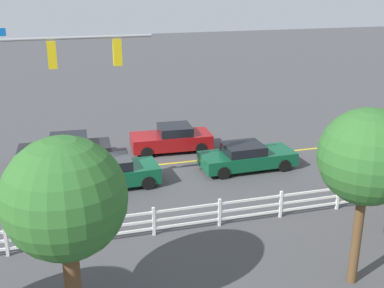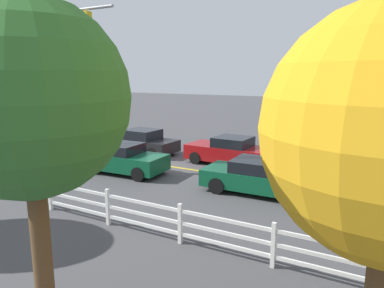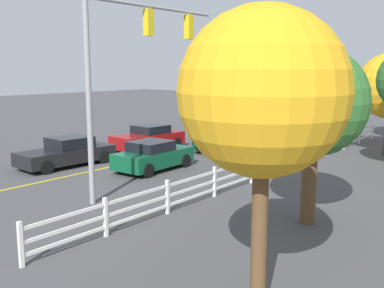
{
  "view_description": "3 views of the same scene",
  "coord_description": "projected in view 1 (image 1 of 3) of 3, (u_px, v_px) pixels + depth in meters",
  "views": [
    {
      "loc": [
        2.62,
        22.73,
        9.21
      ],
      "look_at": [
        -3.35,
        1.87,
        1.64
      ],
      "focal_mm": 44.92,
      "sensor_mm": 36.0,
      "label": 1
    },
    {
      "loc": [
        -10.35,
        14.88,
        4.59
      ],
      "look_at": [
        -2.93,
        1.49,
        1.62
      ],
      "focal_mm": 33.53,
      "sensor_mm": 36.0,
      "label": 2
    },
    {
      "loc": [
        15.19,
        16.56,
        4.72
      ],
      "look_at": [
        -1.59,
        2.79,
        1.06
      ],
      "focal_mm": 41.63,
      "sensor_mm": 36.0,
      "label": 3
    }
  ],
  "objects": [
    {
      "name": "car_0",
      "position": [
        114.0,
        172.0,
        22.14
      ],
      "size": [
        4.04,
        2.06,
        1.4
      ],
      "rotation": [
        0.0,
        0.0,
        3.19
      ],
      "color": "#0C4C2D",
      "rests_on": "ground_plane"
    },
    {
      "name": "white_rail_fence",
      "position": [
        220.0,
        212.0,
        18.58
      ],
      "size": [
        26.1,
        0.1,
        1.15
      ],
      "color": "white",
      "rests_on": "ground_plane"
    },
    {
      "name": "tree_2",
      "position": [
        65.0,
        199.0,
        12.49
      ],
      "size": [
        3.31,
        3.31,
        5.42
      ],
      "color": "brown",
      "rests_on": "ground_plane"
    },
    {
      "name": "tree_3",
      "position": [
        367.0,
        157.0,
        13.98
      ],
      "size": [
        2.88,
        2.88,
        5.71
      ],
      "color": "brown",
      "rests_on": "ground_plane"
    },
    {
      "name": "lane_center_stripe",
      "position": [
        194.0,
        161.0,
        25.38
      ],
      "size": [
        28.0,
        0.16,
        0.01
      ],
      "primitive_type": "cube",
      "color": "gold",
      "rests_on": "ground_plane"
    },
    {
      "name": "ground_plane",
      "position": [
        118.0,
        169.0,
        24.34
      ],
      "size": [
        120.0,
        120.0,
        0.0
      ],
      "primitive_type": "plane",
      "color": "#444447"
    },
    {
      "name": "signal_assembly",
      "position": [
        28.0,
        89.0,
        17.9
      ],
      "size": [
        6.8,
        0.37,
        7.5
      ],
      "color": "gray",
      "rests_on": "ground_plane"
    },
    {
      "name": "car_3",
      "position": [
        246.0,
        157.0,
        24.14
      ],
      "size": [
        4.8,
        2.04,
        1.33
      ],
      "rotation": [
        0.0,
        0.0,
        3.16
      ],
      "color": "#0C4C2D",
      "rests_on": "ground_plane"
    },
    {
      "name": "car_2",
      "position": [
        66.0,
        149.0,
        25.16
      ],
      "size": [
        4.79,
        2.1,
        1.43
      ],
      "rotation": [
        0.0,
        0.0,
        6.24
      ],
      "color": "black",
      "rests_on": "ground_plane"
    },
    {
      "name": "car_1",
      "position": [
        172.0,
        139.0,
        26.7
      ],
      "size": [
        4.49,
        2.17,
        1.45
      ],
      "rotation": [
        0.0,
        0.0,
        6.23
      ],
      "color": "maroon",
      "rests_on": "ground_plane"
    }
  ]
}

